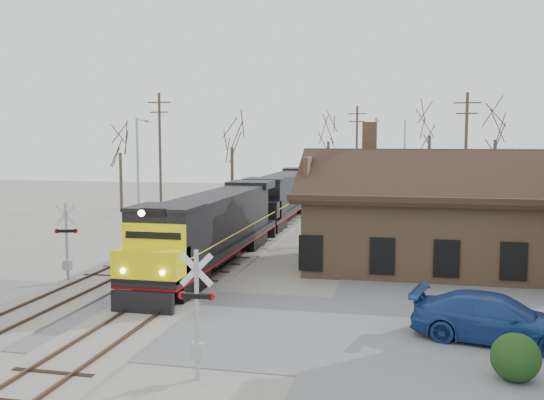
{
  "coord_description": "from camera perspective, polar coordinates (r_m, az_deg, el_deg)",
  "views": [
    {
      "loc": [
        9.95,
        -21.37,
        6.93
      ],
      "look_at": [
        3.31,
        9.0,
        3.81
      ],
      "focal_mm": 40.0,
      "sensor_mm": 36.0,
      "label": 1
    }
  ],
  "objects": [
    {
      "name": "tree_a",
      "position": [
        61.78,
        -14.11,
        5.19
      ],
      "size": [
        3.74,
        3.74,
        9.17
      ],
      "color": "#382D23",
      "rests_on": "ground"
    },
    {
      "name": "streetlight_b",
      "position": [
        45.52,
        9.7,
        2.96
      ],
      "size": [
        0.25,
        2.04,
        8.51
      ],
      "color": "#A5A8AD",
      "rests_on": "ground"
    },
    {
      "name": "utility_pole_b",
      "position": [
        64.14,
        7.97,
        4.33
      ],
      "size": [
        2.0,
        0.24,
        10.37
      ],
      "color": "#382D23",
      "rests_on": "ground"
    },
    {
      "name": "streetlight_a",
      "position": [
        40.54,
        -12.42,
        2.44
      ],
      "size": [
        0.25,
        2.04,
        8.32
      ],
      "color": "#A5A8AD",
      "rests_on": "ground"
    },
    {
      "name": "tree_b",
      "position": [
        59.93,
        -3.8,
        5.93
      ],
      "size": [
        4.1,
        4.1,
        10.04
      ],
      "color": "#382D23",
      "rests_on": "ground"
    },
    {
      "name": "crossbuck_near",
      "position": [
        17.82,
        -7.08,
        -11.03
      ],
      "size": [
        1.09,
        0.29,
        3.8
      ],
      "rotation": [
        0.0,
        0.0,
        0.06
      ],
      "color": "#A5A8AD",
      "rests_on": "ground"
    },
    {
      "name": "hedge_a",
      "position": [
        19.22,
        21.95,
        -13.59
      ],
      "size": [
        1.41,
        1.41,
        1.41
      ],
      "primitive_type": "sphere",
      "color": "#173311",
      "rests_on": "ground"
    },
    {
      "name": "crossbuck_far",
      "position": [
        30.86,
        -18.76,
        -4.06
      ],
      "size": [
        1.09,
        0.39,
        3.9
      ],
      "rotation": [
        0.0,
        0.0,
        3.43
      ],
      "color": "#A5A8AD",
      "rests_on": "ground"
    },
    {
      "name": "depot",
      "position": [
        33.74,
        15.69,
        -2.18
      ],
      "size": [
        15.2,
        9.31,
        7.9
      ],
      "color": "#8B6948",
      "rests_on": "ground"
    },
    {
      "name": "road",
      "position": [
        24.57,
        -12.33,
        -10.75
      ],
      "size": [
        60.0,
        9.0,
        0.03
      ],
      "primitive_type": "cube",
      "color": "slate",
      "rests_on": "ground"
    },
    {
      "name": "streetlight_c",
      "position": [
        57.38,
        12.35,
        3.55
      ],
      "size": [
        0.25,
        2.04,
        8.67
      ],
      "color": "#A5A8AD",
      "rests_on": "ground"
    },
    {
      "name": "utility_pole_c",
      "position": [
        48.73,
        17.75,
        3.75
      ],
      "size": [
        2.0,
        0.24,
        10.49
      ],
      "color": "#382D23",
      "rests_on": "ground"
    },
    {
      "name": "utility_pole_a",
      "position": [
        51.63,
        -10.48,
        4.19
      ],
      "size": [
        2.0,
        0.24,
        10.77
      ],
      "color": "#382D23",
      "rests_on": "ground"
    },
    {
      "name": "locomotive_trailing",
      "position": [
        50.6,
        0.93,
        0.35
      ],
      "size": [
        2.79,
        18.71,
        3.93
      ],
      "color": "black",
      "rests_on": "ground"
    },
    {
      "name": "tree_c",
      "position": [
        71.28,
        5.34,
        6.38
      ],
      "size": [
        4.45,
        4.45,
        10.9
      ],
      "color": "#382D23",
      "rests_on": "ground"
    },
    {
      "name": "tree_d",
      "position": [
        64.15,
        14.64,
        6.98
      ],
      "size": [
        4.89,
        4.89,
        11.97
      ],
      "color": "#382D23",
      "rests_on": "ground"
    },
    {
      "name": "ground",
      "position": [
        24.57,
        -12.33,
        -10.78
      ],
      "size": [
        140.0,
        140.0,
        0.0
      ],
      "primitive_type": "plane",
      "color": "#9C978D",
      "rests_on": "ground"
    },
    {
      "name": "tree_e",
      "position": [
        59.53,
        20.32,
        6.44
      ],
      "size": [
        4.6,
        4.6,
        11.27
      ],
      "color": "#382D23",
      "rests_on": "ground"
    },
    {
      "name": "parked_car",
      "position": [
        22.43,
        20.33,
        -10.44
      ],
      "size": [
        6.04,
        3.57,
        1.64
      ],
      "primitive_type": "imported",
      "rotation": [
        0.0,
        0.0,
        1.33
      ],
      "color": "navy",
      "rests_on": "ground"
    },
    {
      "name": "track_siding",
      "position": [
        39.73,
        -9.22,
        -4.28
      ],
      "size": [
        3.4,
        90.0,
        0.24
      ],
      "color": "#9C978D",
      "rests_on": "ground"
    },
    {
      "name": "track_main",
      "position": [
        38.33,
        -2.93,
        -4.59
      ],
      "size": [
        3.4,
        90.0,
        0.24
      ],
      "color": "#9C978D",
      "rests_on": "ground"
    },
    {
      "name": "locomotive_lead",
      "position": [
        32.33,
        -5.74,
        -2.74
      ],
      "size": [
        2.79,
        18.71,
        4.15
      ],
      "color": "black",
      "rests_on": "ground"
    }
  ]
}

